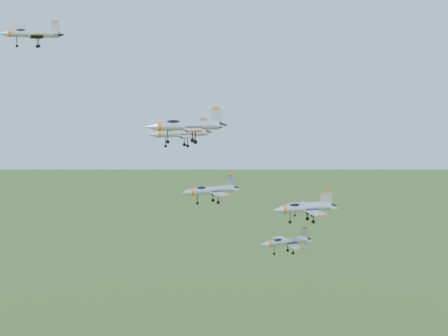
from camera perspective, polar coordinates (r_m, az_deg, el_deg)
jet_lead at (r=113.71m, az=-17.22°, el=11.65°), size 11.20×9.35×3.00m
jet_left_high at (r=116.33m, az=-4.08°, el=3.21°), size 12.53×10.58×3.38m
jet_right_high at (r=91.08m, az=-3.52°, el=3.89°), size 12.08×10.33×3.32m
jet_left_low at (r=122.74m, az=-1.28°, el=-2.03°), size 12.81×10.63×3.42m
jet_right_low at (r=120.32m, az=7.36°, el=-3.62°), size 13.73×11.60×3.70m
jet_trail at (r=125.66m, az=5.65°, el=-6.72°), size 11.80×9.88×3.16m
jet_extra at (r=150.23m, az=7.46°, el=-3.40°), size 12.32×10.49×3.36m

